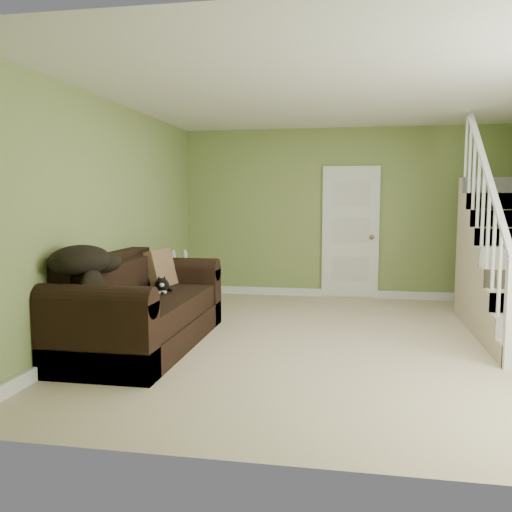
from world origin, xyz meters
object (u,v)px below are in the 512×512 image
at_px(side_table, 181,288).
at_px(banana, 146,300).
at_px(cat, 161,285).
at_px(sofa, 140,312).

distance_m(side_table, banana, 2.19).
height_order(cat, banana, cat).
relative_size(cat, banana, 2.13).
xyz_separation_m(side_table, banana, (0.35, -2.15, 0.24)).
bearing_deg(sofa, cat, 66.71).
xyz_separation_m(cat, banana, (0.06, -0.59, -0.05)).
bearing_deg(cat, sofa, -133.46).
relative_size(sofa, banana, 12.18).
distance_m(sofa, side_table, 1.86).
bearing_deg(sofa, side_table, 95.04).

